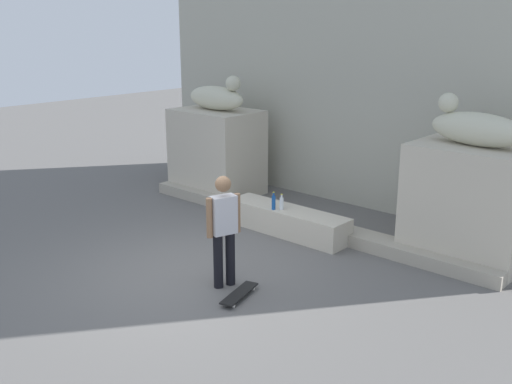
{
  "coord_description": "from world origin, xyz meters",
  "views": [
    {
      "loc": [
        6.34,
        -5.67,
        3.75
      ],
      "look_at": [
        0.29,
        1.12,
        1.1
      ],
      "focal_mm": 41.21,
      "sensor_mm": 36.0,
      "label": 1
    }
  ],
  "objects_px": {
    "bottle_clear": "(282,203)",
    "statue_reclining_left": "(217,97)",
    "skater": "(224,227)",
    "skateboard": "(239,294)",
    "statue_reclining_right": "(476,127)",
    "bottle_blue": "(274,202)"
  },
  "relations": [
    {
      "from": "bottle_clear",
      "to": "statue_reclining_left",
      "type": "bearing_deg",
      "value": 157.22
    },
    {
      "from": "statue_reclining_left",
      "to": "skateboard",
      "type": "bearing_deg",
      "value": -39.19
    },
    {
      "from": "statue_reclining_right",
      "to": "bottle_blue",
      "type": "distance_m",
      "value": 3.63
    },
    {
      "from": "skater",
      "to": "bottle_blue",
      "type": "distance_m",
      "value": 2.33
    },
    {
      "from": "skater",
      "to": "skateboard",
      "type": "bearing_deg",
      "value": 88.77
    },
    {
      "from": "skateboard",
      "to": "bottle_clear",
      "type": "height_order",
      "value": "bottle_clear"
    },
    {
      "from": "bottle_blue",
      "to": "bottle_clear",
      "type": "relative_size",
      "value": 1.14
    },
    {
      "from": "statue_reclining_right",
      "to": "skateboard",
      "type": "bearing_deg",
      "value": 72.55
    },
    {
      "from": "statue_reclining_left",
      "to": "bottle_blue",
      "type": "distance_m",
      "value": 3.38
    },
    {
      "from": "statue_reclining_left",
      "to": "bottle_clear",
      "type": "distance_m",
      "value": 3.43
    },
    {
      "from": "statue_reclining_left",
      "to": "bottle_clear",
      "type": "bearing_deg",
      "value": -20.28
    },
    {
      "from": "skater",
      "to": "skateboard",
      "type": "distance_m",
      "value": 0.97
    },
    {
      "from": "statue_reclining_left",
      "to": "skater",
      "type": "bearing_deg",
      "value": -41.28
    },
    {
      "from": "skateboard",
      "to": "bottle_blue",
      "type": "height_order",
      "value": "bottle_blue"
    },
    {
      "from": "statue_reclining_left",
      "to": "bottle_blue",
      "type": "height_order",
      "value": "statue_reclining_left"
    },
    {
      "from": "statue_reclining_left",
      "to": "bottle_blue",
      "type": "relative_size",
      "value": 4.9
    },
    {
      "from": "skater",
      "to": "skateboard",
      "type": "relative_size",
      "value": 2.03
    },
    {
      "from": "statue_reclining_right",
      "to": "bottle_clear",
      "type": "height_order",
      "value": "statue_reclining_right"
    },
    {
      "from": "statue_reclining_right",
      "to": "bottle_blue",
      "type": "bearing_deg",
      "value": 31.27
    },
    {
      "from": "statue_reclining_right",
      "to": "bottle_blue",
      "type": "height_order",
      "value": "statue_reclining_right"
    },
    {
      "from": "skateboard",
      "to": "bottle_clear",
      "type": "bearing_deg",
      "value": -168.4
    },
    {
      "from": "bottle_blue",
      "to": "statue_reclining_left",
      "type": "bearing_deg",
      "value": 154.65
    }
  ]
}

